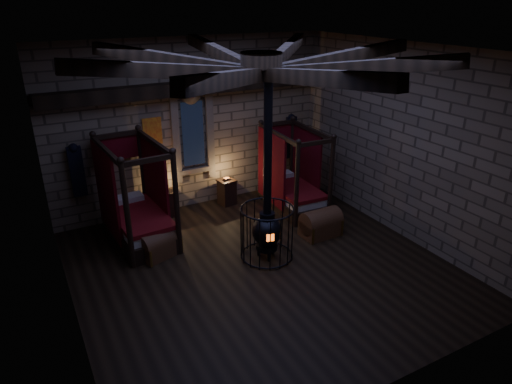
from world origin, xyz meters
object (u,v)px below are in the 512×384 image
trunk_right (321,224)px  bed_right (292,189)px  trunk_left (159,244)px  bed_left (138,216)px  stove (267,229)px

trunk_right → bed_right: bearing=79.8°
trunk_left → bed_left: bearing=82.6°
bed_left → bed_right: bearing=-6.9°
trunk_left → stove: stove is taller
trunk_left → trunk_right: size_ratio=1.06×
stove → bed_left: bearing=152.3°
bed_right → trunk_right: bearing=-95.7°
trunk_left → stove: size_ratio=0.23×
stove → bed_right: bearing=62.3°
bed_right → trunk_left: bed_right is taller
bed_right → stove: 2.56m
trunk_left → stove: (1.95, -1.11, 0.39)m
stove → trunk_right: bearing=25.1°
trunk_left → bed_right: bearing=-6.8°
bed_right → trunk_left: bearing=-166.1°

